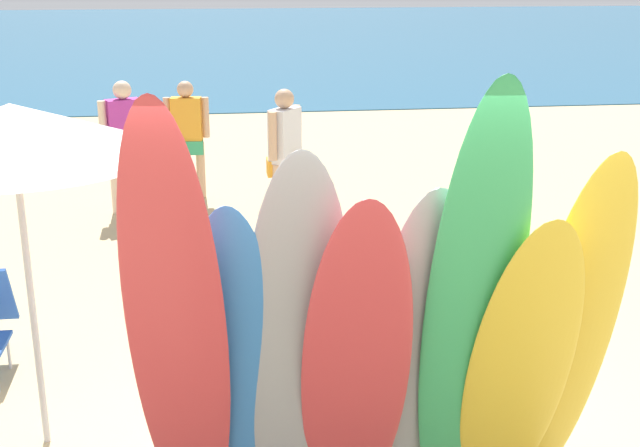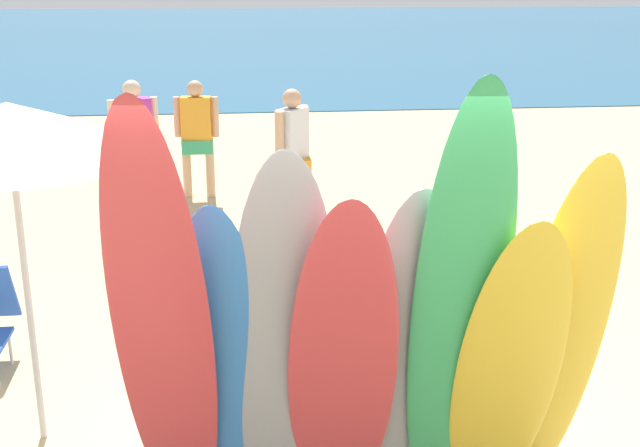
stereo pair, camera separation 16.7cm
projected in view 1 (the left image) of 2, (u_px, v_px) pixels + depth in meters
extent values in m
plane|color=tan|center=(249.00, 105.00, 18.28)|extent=(60.00, 60.00, 0.00)
cube|color=#235B7F|center=(228.00, 34.00, 36.18)|extent=(60.00, 40.00, 0.02)
cylinder|color=brown|center=(167.00, 446.00, 4.80)|extent=(0.07, 0.07, 0.70)
cylinder|color=brown|center=(546.00, 419.00, 5.08)|extent=(0.07, 0.07, 0.70)
cylinder|color=brown|center=(363.00, 380.00, 4.83)|extent=(2.41, 0.06, 0.06)
ellipsoid|color=#D13D42|center=(179.00, 347.00, 3.93)|extent=(0.56, 0.97, 2.56)
ellipsoid|color=#337AD1|center=(236.00, 378.00, 4.22)|extent=(0.54, 0.65, 2.01)
ellipsoid|color=#999EA3|center=(298.00, 356.00, 4.16)|extent=(0.56, 0.64, 2.27)
ellipsoid|color=#D13D42|center=(356.00, 375.00, 4.18)|extent=(0.58, 0.78, 2.07)
ellipsoid|color=#999EA3|center=(412.00, 362.00, 4.32)|extent=(0.59, 0.68, 2.06)
ellipsoid|color=#38B266|center=(470.00, 324.00, 4.13)|extent=(0.54, 0.87, 2.60)
ellipsoid|color=yellow|center=(518.00, 376.00, 4.31)|extent=(0.58, 0.76, 1.94)
ellipsoid|color=yellow|center=(567.00, 342.00, 4.36)|extent=(0.52, 0.75, 2.23)
cylinder|color=tan|center=(278.00, 197.00, 9.66)|extent=(0.12, 0.12, 0.79)
cylinder|color=tan|center=(293.00, 191.00, 9.93)|extent=(0.12, 0.12, 0.79)
cube|color=orange|center=(285.00, 167.00, 9.69)|extent=(0.43, 0.26, 0.19)
cube|color=silver|center=(285.00, 135.00, 9.58)|extent=(0.42, 0.46, 0.62)
sphere|color=tan|center=(284.00, 99.00, 9.45)|extent=(0.22, 0.22, 0.22)
cylinder|color=tan|center=(273.00, 136.00, 9.35)|extent=(0.10, 0.10, 0.55)
cylinder|color=tan|center=(296.00, 128.00, 9.79)|extent=(0.10, 0.10, 0.55)
cylinder|color=beige|center=(141.00, 179.00, 10.47)|extent=(0.12, 0.12, 0.80)
cylinder|color=beige|center=(116.00, 182.00, 10.32)|extent=(0.12, 0.12, 0.80)
cube|color=silver|center=(127.00, 154.00, 10.30)|extent=(0.43, 0.26, 0.19)
cube|color=#B23399|center=(124.00, 125.00, 10.18)|extent=(0.46, 0.35, 0.62)
sphere|color=beige|center=(122.00, 90.00, 10.06)|extent=(0.23, 0.23, 0.23)
cylinder|color=beige|center=(145.00, 120.00, 10.29)|extent=(0.10, 0.10, 0.56)
cylinder|color=beige|center=(103.00, 124.00, 10.05)|extent=(0.10, 0.10, 0.56)
cylinder|color=tan|center=(177.00, 170.00, 11.01)|extent=(0.11, 0.11, 0.75)
cylinder|color=tan|center=(201.00, 170.00, 11.02)|extent=(0.11, 0.11, 0.75)
cube|color=#33A36B|center=(188.00, 147.00, 10.92)|extent=(0.40, 0.25, 0.18)
cube|color=orange|center=(187.00, 120.00, 10.81)|extent=(0.41, 0.24, 0.59)
sphere|color=tan|center=(185.00, 89.00, 10.69)|extent=(0.21, 0.21, 0.21)
cylinder|color=tan|center=(167.00, 118.00, 10.80)|extent=(0.09, 0.09, 0.52)
cylinder|color=tan|center=(206.00, 117.00, 10.81)|extent=(0.09, 0.09, 0.52)
cylinder|color=#B7B7BC|center=(9.00, 352.00, 6.41)|extent=(0.02, 0.02, 0.28)
cylinder|color=silver|center=(30.00, 289.00, 5.15)|extent=(0.04, 0.04, 2.16)
cone|color=silver|center=(12.00, 130.00, 4.85)|extent=(1.79, 1.79, 0.31)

